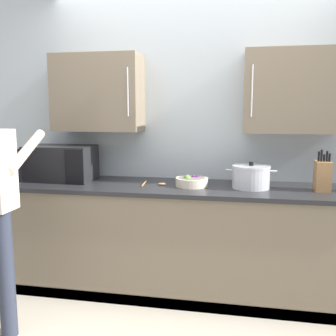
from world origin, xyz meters
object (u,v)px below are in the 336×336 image
fruit_bowl (192,181)px  wooden_spoon (153,184)px  stock_pot (251,177)px  microwave_oven (57,163)px  knife_block (322,176)px

fruit_bowl → wooden_spoon: fruit_bowl is taller
wooden_spoon → stock_pot: stock_pot is taller
wooden_spoon → stock_pot: bearing=1.4°
microwave_oven → fruit_bowl: 1.20m
stock_pot → wooden_spoon: bearing=-178.6°
microwave_oven → wooden_spoon: microwave_oven is taller
wooden_spoon → fruit_bowl: bearing=0.2°
fruit_bowl → knife_block: size_ratio=0.82×
fruit_bowl → knife_block: (1.00, 0.01, 0.08)m
microwave_oven → knife_block: size_ratio=2.38×
fruit_bowl → wooden_spoon: size_ratio=1.12×
microwave_oven → fruit_bowl: bearing=-2.3°
microwave_oven → stock_pot: microwave_oven is taller
knife_block → stock_pot: 0.53m
fruit_bowl → stock_pot: 0.47m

